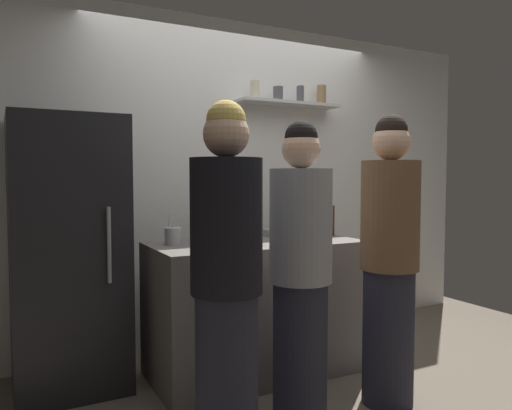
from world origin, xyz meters
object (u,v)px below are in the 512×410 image
at_px(wine_bottle_dark_glass, 283,226).
at_px(baking_pan, 289,233).
at_px(utensil_holder, 173,236).
at_px(wine_bottle_pale_glass, 218,223).
at_px(wine_bottle_green_glass, 304,223).
at_px(person_blonde, 227,284).
at_px(water_bottle_plastic, 202,228).
at_px(refrigerator, 68,254).
at_px(person_brown_jacket, 389,262).
at_px(wine_bottle_amber_glass, 329,219).
at_px(person_grey_hoodie, 300,275).

bearing_deg(wine_bottle_dark_glass, baking_pan, 51.95).
bearing_deg(utensil_holder, wine_bottle_pale_glass, 12.59).
height_order(wine_bottle_green_glass, wine_bottle_dark_glass, wine_bottle_green_glass).
relative_size(baking_pan, person_blonde, 0.20).
xyz_separation_m(wine_bottle_green_glass, water_bottle_plastic, (-0.62, 0.28, -0.03)).
bearing_deg(wine_bottle_dark_glass, refrigerator, 161.20).
bearing_deg(wine_bottle_pale_glass, person_blonde, -111.20).
bearing_deg(person_brown_jacket, baking_pan, -49.93).
relative_size(wine_bottle_dark_glass, water_bottle_plastic, 1.29).
relative_size(wine_bottle_amber_glass, person_blonde, 0.19).
bearing_deg(person_grey_hoodie, water_bottle_plastic, 34.10).
bearing_deg(wine_bottle_dark_glass, person_grey_hoodie, -112.84).
height_order(utensil_holder, water_bottle_plastic, water_bottle_plastic).
xyz_separation_m(refrigerator, wine_bottle_green_glass, (1.43, -0.54, 0.18)).
bearing_deg(person_brown_jacket, wine_bottle_pale_glass, -22.33).
bearing_deg(wine_bottle_amber_glass, person_grey_hoodie, -134.51).
bearing_deg(water_bottle_plastic, utensil_holder, 169.21).
relative_size(wine_bottle_green_glass, wine_bottle_dark_glass, 1.20).
xyz_separation_m(utensil_holder, person_grey_hoodie, (0.44, -0.84, -0.15)).
relative_size(baking_pan, water_bottle_plastic, 1.52).
xyz_separation_m(baking_pan, wine_bottle_green_glass, (-0.10, -0.36, 0.11)).
bearing_deg(person_blonde, water_bottle_plastic, -165.82).
bearing_deg(refrigerator, wine_bottle_amber_glass, -9.67).
bearing_deg(wine_bottle_green_glass, person_grey_hoodie, -124.93).
height_order(baking_pan, person_brown_jacket, person_brown_jacket).
bearing_deg(person_brown_jacket, person_grey_hoodie, 27.30).
xyz_separation_m(wine_bottle_pale_glass, person_grey_hoodie, (0.09, -0.92, -0.21)).
bearing_deg(baking_pan, wine_bottle_dark_glass, -128.05).
height_order(utensil_holder, person_grey_hoodie, person_grey_hoodie).
height_order(wine_bottle_amber_glass, water_bottle_plastic, wine_bottle_amber_glass).
xyz_separation_m(wine_bottle_amber_glass, water_bottle_plastic, (-0.99, 0.05, -0.02)).
height_order(baking_pan, wine_bottle_pale_glass, wine_bottle_pale_glass).
height_order(refrigerator, person_brown_jacket, refrigerator).
height_order(water_bottle_plastic, person_blonde, person_blonde).
relative_size(utensil_holder, person_blonde, 0.12).
distance_m(refrigerator, wine_bottle_amber_glass, 1.84).
bearing_deg(person_brown_jacket, water_bottle_plastic, -12.89).
relative_size(wine_bottle_dark_glass, person_grey_hoodie, 0.17).
bearing_deg(wine_bottle_green_glass, baking_pan, 74.01).
bearing_deg(refrigerator, person_grey_hoodie, -44.97).
xyz_separation_m(person_brown_jacket, person_grey_hoodie, (-0.58, 0.06, -0.03)).
bearing_deg(person_blonde, person_brown_jacket, 123.38).
xyz_separation_m(person_brown_jacket, person_blonde, (-1.08, -0.08, -0.00)).
xyz_separation_m(utensil_holder, person_brown_jacket, (1.02, -0.90, -0.11)).
xyz_separation_m(refrigerator, person_grey_hoodie, (1.06, -1.06, -0.05)).
relative_size(refrigerator, person_grey_hoodie, 1.04).
xyz_separation_m(refrigerator, wine_bottle_amber_glass, (1.80, -0.31, 0.17)).
bearing_deg(wine_bottle_green_glass, wine_bottle_pale_glass, 139.04).
relative_size(wine_bottle_pale_glass, person_brown_jacket, 0.18).
bearing_deg(person_blonde, refrigerator, -126.17).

